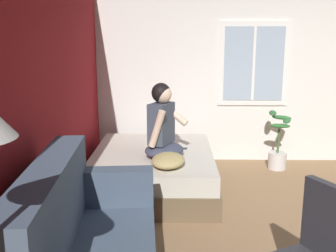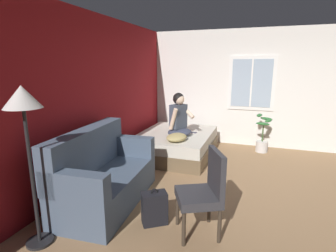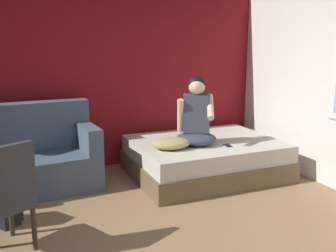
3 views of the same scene
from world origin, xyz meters
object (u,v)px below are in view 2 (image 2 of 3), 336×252
at_px(floor_lamp, 24,113).
at_px(throw_pillow, 177,137).
at_px(bed, 176,144).
at_px(cell_phone, 194,132).
at_px(person_seated, 179,119).
at_px(couch, 103,175).
at_px(potted_plant, 262,139).
at_px(backpack, 154,208).
at_px(side_chair, 204,190).

bearing_deg(floor_lamp, throw_pillow, -14.71).
relative_size(bed, cell_phone, 13.45).
height_order(person_seated, cell_phone, person_seated).
xyz_separation_m(couch, cell_phone, (2.41, -0.69, 0.09)).
bearing_deg(potted_plant, person_seated, 121.33).
bearing_deg(backpack, person_seated, 9.72).
relative_size(couch, side_chair, 1.79).
height_order(couch, floor_lamp, floor_lamp).
xyz_separation_m(bed, side_chair, (-2.51, -1.13, 0.30)).
distance_m(bed, person_seated, 0.65).
xyz_separation_m(floor_lamp, potted_plant, (4.06, -2.27, -1.13)).
relative_size(couch, floor_lamp, 1.03).
bearing_deg(floor_lamp, person_seated, -11.74).
distance_m(backpack, floor_lamp, 1.78).
height_order(couch, backpack, couch).
distance_m(side_chair, cell_phone, 2.76).
bearing_deg(throw_pillow, cell_phone, -12.34).
xyz_separation_m(couch, side_chair, (-0.24, -1.47, 0.14)).
distance_m(cell_phone, floor_lamp, 3.64).
distance_m(couch, backpack, 0.92).
relative_size(cell_phone, floor_lamp, 0.08).
distance_m(throw_pillow, potted_plant, 2.09).
distance_m(backpack, throw_pillow, 2.00).
bearing_deg(couch, potted_plant, -34.47).
bearing_deg(backpack, side_chair, -89.20).
distance_m(couch, side_chair, 1.49).
bearing_deg(cell_phone, side_chair, -155.27).
xyz_separation_m(side_chair, throw_pillow, (1.93, 0.93, 0.02)).
height_order(bed, person_seated, person_seated).
distance_m(bed, cell_phone, 0.45).
distance_m(person_seated, throw_pillow, 0.48).
relative_size(side_chair, cell_phone, 6.81).
bearing_deg(bed, couch, 171.53).
distance_m(bed, potted_plant, 1.93).
bearing_deg(floor_lamp, cell_phone, -14.22).
height_order(couch, throw_pillow, couch).
bearing_deg(floor_lamp, bed, -8.82).
relative_size(side_chair, floor_lamp, 0.58).
height_order(backpack, floor_lamp, floor_lamp).
distance_m(couch, potted_plant, 3.71).
height_order(couch, potted_plant, couch).
distance_m(bed, floor_lamp, 3.53).
bearing_deg(person_seated, cell_phone, -33.59).
relative_size(couch, person_seated, 2.01).
bearing_deg(backpack, potted_plant, -20.50).
xyz_separation_m(bed, couch, (-2.27, 0.34, 0.16)).
xyz_separation_m(bed, person_seated, (-0.21, -0.13, 0.60)).
xyz_separation_m(couch, potted_plant, (3.06, -2.10, -0.09)).
height_order(person_seated, throw_pillow, person_seated).
bearing_deg(side_chair, couch, 80.74).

